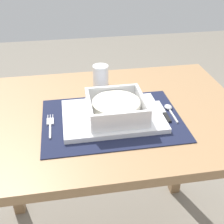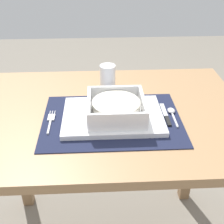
# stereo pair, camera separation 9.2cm
# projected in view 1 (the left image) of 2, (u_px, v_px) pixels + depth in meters

# --- Properties ---
(dining_table) EXTENTS (0.93, 0.65, 0.73)m
(dining_table) POSITION_uv_depth(u_px,v_px,m) (106.00, 140.00, 1.05)
(dining_table) COLOR #A37A51
(dining_table) RESTS_ON ground
(placemat) EXTENTS (0.44, 0.31, 0.00)m
(placemat) POSITION_uv_depth(u_px,v_px,m) (112.00, 120.00, 0.94)
(placemat) COLOR #191E38
(placemat) RESTS_ON dining_table
(serving_plate) EXTENTS (0.31, 0.22, 0.02)m
(serving_plate) POSITION_uv_depth(u_px,v_px,m) (113.00, 116.00, 0.94)
(serving_plate) COLOR white
(serving_plate) RESTS_ON placemat
(porridge_bowl) EXTENTS (0.18, 0.18, 0.06)m
(porridge_bowl) POSITION_uv_depth(u_px,v_px,m) (116.00, 108.00, 0.92)
(porridge_bowl) COLOR white
(porridge_bowl) RESTS_ON serving_plate
(fork) EXTENTS (0.02, 0.13, 0.00)m
(fork) POSITION_uv_depth(u_px,v_px,m) (50.00, 124.00, 0.91)
(fork) COLOR silver
(fork) RESTS_ON placemat
(spoon) EXTENTS (0.02, 0.11, 0.01)m
(spoon) POSITION_uv_depth(u_px,v_px,m) (169.00, 109.00, 0.98)
(spoon) COLOR silver
(spoon) RESTS_ON placemat
(butter_knife) EXTENTS (0.01, 0.13, 0.01)m
(butter_knife) POSITION_uv_depth(u_px,v_px,m) (164.00, 112.00, 0.97)
(butter_knife) COLOR black
(butter_knife) RESTS_ON placemat
(drinking_glass) EXTENTS (0.06, 0.06, 0.09)m
(drinking_glass) POSITION_uv_depth(u_px,v_px,m) (101.00, 79.00, 1.10)
(drinking_glass) COLOR white
(drinking_glass) RESTS_ON dining_table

